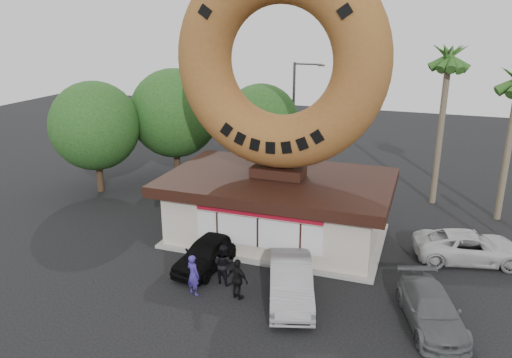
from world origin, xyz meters
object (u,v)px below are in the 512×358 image
Objects in this scene: person_right at (238,279)px; person_center at (223,264)px; giant_donut at (280,61)px; donut_shop at (278,205)px; car_black at (207,253)px; street_lamp at (295,115)px; car_white at (470,247)px; person_left at (193,275)px; car_silver at (291,281)px; car_grey at (431,309)px.

person_center is at bearing -23.75° from person_right.
giant_donut is 5.80× the size of person_center.
donut_shop reaches higher than car_black.
giant_donut is 11.10m from street_lamp.
car_white is (11.08, -9.51, -3.78)m from street_lamp.
person_left is at bearing -89.13° from street_lamp.
person_left is (-1.60, -6.45, -0.89)m from donut_shop.
street_lamp is 4.54× the size of person_left.
car_black is 4.52m from car_silver.
car_silver is (2.26, -5.50, -8.13)m from giant_donut.
giant_donut is 5.88× the size of person_right.
person_center is 0.35× the size of car_white.
giant_donut reaches higher than donut_shop.
car_silver is 1.07× the size of car_grey.
giant_donut is at bearing 94.81° from car_silver.
car_silver is (2.26, -5.48, -0.98)m from donut_shop.
person_right is at bearing -82.63° from street_lamp.
street_lamp reaches higher than person_right.
giant_donut is 10.07m from car_silver.
person_center is (-0.81, -5.21, -0.88)m from donut_shop.
donut_shop reaches higher than person_left.
car_grey is at bearing -155.60° from person_right.
donut_shop is 2.22× the size of car_white.
donut_shop is 6.71m from person_left.
donut_shop is 7.15m from giant_donut.
donut_shop reaches higher than car_grey.
car_silver is at bearing 162.55° from car_grey.
street_lamp is 16.45m from car_silver.
street_lamp is 16.86m from person_left.
car_grey is (7.63, -5.47, -1.11)m from donut_shop.
person_left is at bearing 176.62° from car_silver.
giant_donut is 12.51m from car_grey.
giant_donut is 2.03× the size of car_white.
giant_donut is 12.36m from car_white.
person_center reaches higher than person_left.
car_white is (1.60, 5.98, 0.05)m from car_grey.
person_left is 9.29m from car_grey.
car_black is at bearing -55.18° from person_left.
car_black is (-1.24, 1.07, -0.17)m from person_center.
street_lamp is (-1.86, 10.02, 2.72)m from donut_shop.
giant_donut is (0.00, 0.02, 7.15)m from donut_shop.
car_black is at bearing -116.33° from giant_donut.
person_left is 12.87m from car_white.
giant_donut is 9.62m from person_center.
car_silver is 9.19m from car_white.
donut_shop is at bearing 126.79° from car_grey.
car_white is at bearing 28.76° from car_black.
car_grey is at bearing -1.47° from car_black.
car_black is at bearing 99.39° from car_white.
person_right is 7.43m from car_grey.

